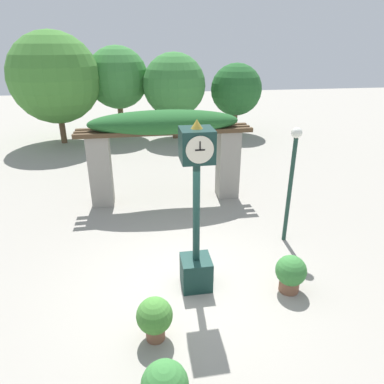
{
  "coord_description": "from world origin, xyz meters",
  "views": [
    {
      "loc": [
        -0.81,
        -5.68,
        4.55
      ],
      "look_at": [
        0.18,
        0.39,
        1.87
      ],
      "focal_mm": 32.0,
      "sensor_mm": 36.0,
      "label": 1
    }
  ],
  "objects_px": {
    "potted_plant_near_right": "(291,273)",
    "lamp_post": "(292,172)",
    "potted_plant_far_left": "(155,317)",
    "pedestal_clock": "(196,217)"
  },
  "relations": [
    {
      "from": "potted_plant_near_right",
      "to": "lamp_post",
      "type": "xyz_separation_m",
      "value": [
        0.69,
        1.86,
        1.38
      ]
    },
    {
      "from": "potted_plant_near_right",
      "to": "potted_plant_far_left",
      "type": "distance_m",
      "value": 2.82
    },
    {
      "from": "pedestal_clock",
      "to": "lamp_post",
      "type": "xyz_separation_m",
      "value": [
        2.5,
        1.41,
        0.23
      ]
    },
    {
      "from": "potted_plant_near_right",
      "to": "potted_plant_far_left",
      "type": "bearing_deg",
      "value": -163.83
    },
    {
      "from": "pedestal_clock",
      "to": "potted_plant_near_right",
      "type": "relative_size",
      "value": 4.37
    },
    {
      "from": "potted_plant_near_right",
      "to": "lamp_post",
      "type": "height_order",
      "value": "lamp_post"
    },
    {
      "from": "potted_plant_far_left",
      "to": "lamp_post",
      "type": "bearing_deg",
      "value": 37.84
    },
    {
      "from": "potted_plant_near_right",
      "to": "potted_plant_far_left",
      "type": "relative_size",
      "value": 0.99
    },
    {
      "from": "potted_plant_near_right",
      "to": "potted_plant_far_left",
      "type": "height_order",
      "value": "potted_plant_far_left"
    },
    {
      "from": "pedestal_clock",
      "to": "potted_plant_far_left",
      "type": "distance_m",
      "value": 1.9
    }
  ]
}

